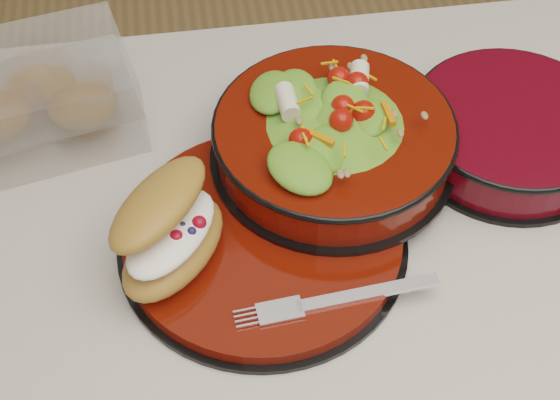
{
  "coord_description": "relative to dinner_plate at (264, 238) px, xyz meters",
  "views": [
    {
      "loc": [
        -0.1,
        -0.42,
        1.52
      ],
      "look_at": [
        -0.02,
        0.05,
        0.94
      ],
      "focal_mm": 50.0,
      "sensor_mm": 36.0,
      "label": 1
    }
  ],
  "objects": [
    {
      "name": "extra_bowl",
      "position": [
        0.28,
        0.09,
        0.02
      ],
      "size": [
        0.22,
        0.22,
        0.05
      ],
      "rotation": [
        0.0,
        0.0,
        0.08
      ],
      "color": "black",
      "rests_on": "island_counter"
    },
    {
      "name": "fork",
      "position": [
        0.06,
        -0.09,
        0.01
      ],
      "size": [
        0.17,
        0.03,
        0.0
      ],
      "rotation": [
        0.0,
        0.0,
        1.65
      ],
      "color": "silver",
      "rests_on": "dinner_plate"
    },
    {
      "name": "croissant",
      "position": [
        -0.09,
        -0.01,
        0.05
      ],
      "size": [
        0.13,
        0.16,
        0.08
      ],
      "rotation": [
        0.0,
        0.0,
        0.92
      ],
      "color": "#AE7235",
      "rests_on": "dinner_plate"
    },
    {
      "name": "dinner_plate",
      "position": [
        0.0,
        0.0,
        0.0
      ],
      "size": [
        0.28,
        0.28,
        0.02
      ],
      "rotation": [
        0.0,
        0.0,
        0.2
      ],
      "color": "black",
      "rests_on": "island_counter"
    },
    {
      "name": "pastry_box",
      "position": [
        -0.22,
        0.2,
        0.03
      ],
      "size": [
        0.23,
        0.19,
        0.09
      ],
      "rotation": [
        0.0,
        0.0,
        0.21
      ],
      "color": "white",
      "rests_on": "island_counter"
    },
    {
      "name": "salad_bowl",
      "position": [
        0.08,
        0.09,
        0.05
      ],
      "size": [
        0.26,
        0.26,
        0.1
      ],
      "rotation": [
        0.0,
        0.0,
        0.31
      ],
      "color": "black",
      "rests_on": "dinner_plate"
    }
  ]
}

